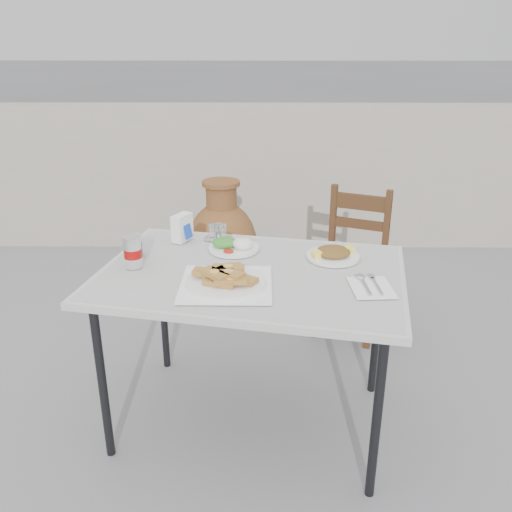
{
  "coord_description": "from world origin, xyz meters",
  "views": [
    {
      "loc": [
        0.21,
        -2.05,
        1.72
      ],
      "look_at": [
        0.19,
        0.12,
        0.83
      ],
      "focal_mm": 38.0,
      "sensor_mm": 36.0,
      "label": 1
    }
  ],
  "objects_px": {
    "salad_rice_plate": "(233,245)",
    "condiment_caddy": "(218,234)",
    "chair": "(352,260)",
    "soda_can": "(133,252)",
    "cafe_table": "(251,282)",
    "salad_chopped_plate": "(333,253)",
    "cola_glass": "(135,246)",
    "napkin_holder": "(182,228)",
    "pide_plate": "(226,277)",
    "terracotta_urn": "(223,245)"
  },
  "relations": [
    {
      "from": "terracotta_urn",
      "to": "cafe_table",
      "type": "bearing_deg",
      "value": -80.61
    },
    {
      "from": "salad_chopped_plate",
      "to": "soda_can",
      "type": "xyz_separation_m",
      "value": [
        -0.88,
        -0.11,
        0.05
      ]
    },
    {
      "from": "salad_rice_plate",
      "to": "chair",
      "type": "xyz_separation_m",
      "value": [
        0.69,
        0.67,
        -0.35
      ]
    },
    {
      "from": "cafe_table",
      "to": "salad_chopped_plate",
      "type": "relative_size",
      "value": 5.97
    },
    {
      "from": "pide_plate",
      "to": "chair",
      "type": "height_order",
      "value": "chair"
    },
    {
      "from": "soda_can",
      "to": "cola_glass",
      "type": "relative_size",
      "value": 1.42
    },
    {
      "from": "salad_rice_plate",
      "to": "chair",
      "type": "bearing_deg",
      "value": 44.1
    },
    {
      "from": "cafe_table",
      "to": "napkin_holder",
      "type": "xyz_separation_m",
      "value": [
        -0.34,
        0.37,
        0.12
      ]
    },
    {
      "from": "soda_can",
      "to": "condiment_caddy",
      "type": "xyz_separation_m",
      "value": [
        0.34,
        0.35,
        -0.04
      ]
    },
    {
      "from": "salad_rice_plate",
      "to": "cola_glass",
      "type": "distance_m",
      "value": 0.45
    },
    {
      "from": "salad_chopped_plate",
      "to": "terracotta_urn",
      "type": "distance_m",
      "value": 1.38
    },
    {
      "from": "salad_rice_plate",
      "to": "napkin_holder",
      "type": "height_order",
      "value": "napkin_holder"
    },
    {
      "from": "cafe_table",
      "to": "soda_can",
      "type": "bearing_deg",
      "value": 175.79
    },
    {
      "from": "napkin_holder",
      "to": "condiment_caddy",
      "type": "relative_size",
      "value": 0.95
    },
    {
      "from": "pide_plate",
      "to": "soda_can",
      "type": "relative_size",
      "value": 2.68
    },
    {
      "from": "salad_chopped_plate",
      "to": "cola_glass",
      "type": "xyz_separation_m",
      "value": [
        -0.9,
        0.02,
        0.02
      ]
    },
    {
      "from": "napkin_holder",
      "to": "chair",
      "type": "bearing_deg",
      "value": 57.95
    },
    {
      "from": "chair",
      "to": "soda_can",
      "type": "bearing_deg",
      "value": -119.3
    },
    {
      "from": "pide_plate",
      "to": "soda_can",
      "type": "distance_m",
      "value": 0.45
    },
    {
      "from": "salad_rice_plate",
      "to": "soda_can",
      "type": "height_order",
      "value": "soda_can"
    },
    {
      "from": "pide_plate",
      "to": "condiment_caddy",
      "type": "bearing_deg",
      "value": 97.54
    },
    {
      "from": "pide_plate",
      "to": "salad_rice_plate",
      "type": "height_order",
      "value": "pide_plate"
    },
    {
      "from": "cola_glass",
      "to": "condiment_caddy",
      "type": "bearing_deg",
      "value": 30.55
    },
    {
      "from": "chair",
      "to": "terracotta_urn",
      "type": "relative_size",
      "value": 1.05
    },
    {
      "from": "soda_can",
      "to": "cola_glass",
      "type": "distance_m",
      "value": 0.14
    },
    {
      "from": "pide_plate",
      "to": "cola_glass",
      "type": "height_order",
      "value": "cola_glass"
    },
    {
      "from": "cafe_table",
      "to": "cola_glass",
      "type": "distance_m",
      "value": 0.57
    },
    {
      "from": "soda_can",
      "to": "chair",
      "type": "relative_size",
      "value": 0.16
    },
    {
      "from": "cafe_table",
      "to": "chair",
      "type": "xyz_separation_m",
      "value": [
        0.6,
        0.91,
        -0.28
      ]
    },
    {
      "from": "cola_glass",
      "to": "napkin_holder",
      "type": "distance_m",
      "value": 0.27
    },
    {
      "from": "cola_glass",
      "to": "chair",
      "type": "height_order",
      "value": "cola_glass"
    },
    {
      "from": "soda_can",
      "to": "chair",
      "type": "distance_m",
      "value": 1.47
    },
    {
      "from": "chair",
      "to": "terracotta_urn",
      "type": "distance_m",
      "value": 0.92
    },
    {
      "from": "cola_glass",
      "to": "condiment_caddy",
      "type": "distance_m",
      "value": 0.42
    },
    {
      "from": "salad_rice_plate",
      "to": "condiment_caddy",
      "type": "relative_size",
      "value": 1.71
    },
    {
      "from": "cafe_table",
      "to": "chair",
      "type": "height_order",
      "value": "chair"
    },
    {
      "from": "cafe_table",
      "to": "salad_rice_plate",
      "type": "relative_size",
      "value": 6.07
    },
    {
      "from": "soda_can",
      "to": "cola_glass",
      "type": "height_order",
      "value": "soda_can"
    },
    {
      "from": "cafe_table",
      "to": "terracotta_urn",
      "type": "xyz_separation_m",
      "value": [
        -0.22,
        1.32,
        -0.34
      ]
    },
    {
      "from": "chair",
      "to": "salad_rice_plate",
      "type": "bearing_deg",
      "value": -113.34
    },
    {
      "from": "soda_can",
      "to": "cola_glass",
      "type": "xyz_separation_m",
      "value": [
        -0.02,
        0.13,
        -0.03
      ]
    },
    {
      "from": "condiment_caddy",
      "to": "napkin_holder",
      "type": "bearing_deg",
      "value": -173.71
    },
    {
      "from": "pide_plate",
      "to": "terracotta_urn",
      "type": "relative_size",
      "value": 0.44
    },
    {
      "from": "soda_can",
      "to": "condiment_caddy",
      "type": "bearing_deg",
      "value": 45.32
    },
    {
      "from": "napkin_holder",
      "to": "terracotta_urn",
      "type": "bearing_deg",
      "value": 110.52
    },
    {
      "from": "cafe_table",
      "to": "condiment_caddy",
      "type": "relative_size",
      "value": 10.35
    },
    {
      "from": "cola_glass",
      "to": "chair",
      "type": "relative_size",
      "value": 0.11
    },
    {
      "from": "cafe_table",
      "to": "soda_can",
      "type": "xyz_separation_m",
      "value": [
        -0.51,
        0.04,
        0.12
      ]
    },
    {
      "from": "chair",
      "to": "condiment_caddy",
      "type": "bearing_deg",
      "value": -123.05
    },
    {
      "from": "cola_glass",
      "to": "napkin_holder",
      "type": "height_order",
      "value": "napkin_holder"
    }
  ]
}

